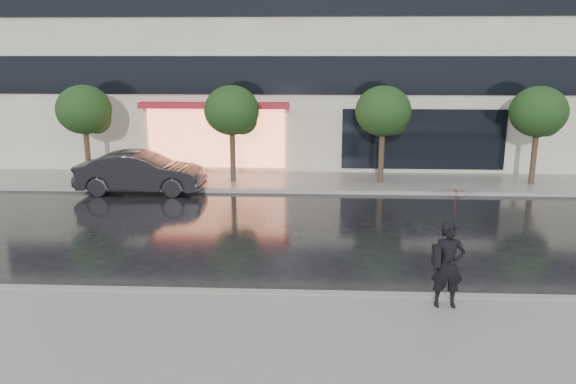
{
  "coord_description": "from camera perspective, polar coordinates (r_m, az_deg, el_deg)",
  "views": [
    {
      "loc": [
        0.31,
        -12.32,
        5.17
      ],
      "look_at": [
        -0.42,
        2.98,
        1.4
      ],
      "focal_mm": 35.0,
      "sensor_mm": 36.0,
      "label": 1
    }
  ],
  "objects": [
    {
      "name": "ground",
      "position": [
        13.37,
        1.2,
        -8.93
      ],
      "size": [
        120.0,
        120.0,
        0.0
      ],
      "primitive_type": "plane",
      "color": "black",
      "rests_on": "ground"
    },
    {
      "name": "tree_far_east",
      "position": [
        24.11,
        24.2,
        7.28
      ],
      "size": [
        2.2,
        2.2,
        3.99
      ],
      "color": "#33261C",
      "rests_on": "ground"
    },
    {
      "name": "tree_mid_east",
      "position": [
        22.64,
        9.78,
        7.93
      ],
      "size": [
        2.2,
        2.2,
        3.99
      ],
      "color": "#33261C",
      "rests_on": "ground"
    },
    {
      "name": "parked_car",
      "position": [
        22.09,
        -14.7,
        1.92
      ],
      "size": [
        4.78,
        1.67,
        1.57
      ],
      "primitive_type": "imported",
      "rotation": [
        0.0,
        0.0,
        1.57
      ],
      "color": "black",
      "rests_on": "ground"
    },
    {
      "name": "sidewalk_near",
      "position": [
        10.42,
        0.7,
        -15.55
      ],
      "size": [
        60.0,
        4.5,
        0.12
      ],
      "primitive_type": "cube",
      "color": "slate",
      "rests_on": "ground"
    },
    {
      "name": "sidewalk_far",
      "position": [
        23.15,
        1.89,
        1.06
      ],
      "size": [
        60.0,
        3.5,
        0.12
      ],
      "primitive_type": "cube",
      "color": "slate",
      "rests_on": "ground"
    },
    {
      "name": "tree_mid_west",
      "position": [
        22.7,
        -5.58,
        8.08
      ],
      "size": [
        2.2,
        2.2,
        3.99
      ],
      "color": "#33261C",
      "rests_on": "ground"
    },
    {
      "name": "tree_far_west",
      "position": [
        24.3,
        -19.85,
        7.71
      ],
      "size": [
        2.2,
        2.2,
        3.99
      ],
      "color": "#33261C",
      "rests_on": "ground"
    },
    {
      "name": "pedestrian_with_umbrella",
      "position": [
        11.69,
        16.34,
        -3.9
      ],
      "size": [
        0.96,
        0.98,
        2.49
      ],
      "rotation": [
        0.0,
        0.0,
        -0.0
      ],
      "color": "black",
      "rests_on": "sidewalk_near"
    },
    {
      "name": "curb_near",
      "position": [
        12.42,
        1.08,
        -10.42
      ],
      "size": [
        60.0,
        0.25,
        0.14
      ],
      "primitive_type": "cube",
      "color": "gray",
      "rests_on": "ground"
    },
    {
      "name": "curb_far",
      "position": [
        21.44,
        1.82,
        0.06
      ],
      "size": [
        60.0,
        0.25,
        0.14
      ],
      "primitive_type": "cube",
      "color": "gray",
      "rests_on": "ground"
    }
  ]
}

